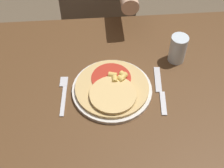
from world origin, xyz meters
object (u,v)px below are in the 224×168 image
object	(u,v)px
pizza	(112,88)
fork	(64,93)
dining_table	(113,105)
knife	(160,91)
drinking_glass	(178,49)
plate	(112,90)

from	to	relation	value
pizza	fork	bearing A→B (deg)	177.00
dining_table	knife	bearing A→B (deg)	-12.02
pizza	drinking_glass	xyz separation A→B (m)	(0.26, 0.14, 0.03)
dining_table	pizza	distance (m)	0.14
pizza	knife	xyz separation A→B (m)	(0.17, -0.01, -0.02)
dining_table	fork	distance (m)	0.21
pizza	drinking_glass	world-z (taller)	drinking_glass
plate	drinking_glass	bearing A→B (deg)	28.06
plate	knife	world-z (taller)	plate
drinking_glass	knife	bearing A→B (deg)	-119.85
pizza	fork	distance (m)	0.18
fork	drinking_glass	size ratio (longest dim) A/B	1.56
plate	drinking_glass	world-z (taller)	drinking_glass
dining_table	plate	world-z (taller)	plate
knife	drinking_glass	size ratio (longest dim) A/B	1.96
pizza	knife	bearing A→B (deg)	-2.81
fork	knife	distance (m)	0.35
plate	fork	world-z (taller)	plate
plate	drinking_glass	distance (m)	0.30
dining_table	knife	world-z (taller)	knife
fork	knife	size ratio (longest dim) A/B	0.80
fork	drinking_glass	bearing A→B (deg)	17.36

